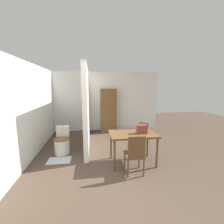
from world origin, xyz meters
The scene contains 11 objects.
ground_plane centered at (0.00, 0.00, 0.00)m, with size 16.00×16.00×0.00m, color #4C3D30.
wall_back centered at (0.00, 4.24, 1.25)m, with size 4.95×0.12×2.50m.
wall_left centered at (-2.04, 2.09, 1.25)m, with size 0.12×5.18×2.50m.
partition_wall centered at (-0.58, 2.75, 1.25)m, with size 0.12×2.86×2.50m.
dining_table centered at (0.56, 1.19, 0.68)m, with size 1.12×0.72×0.77m.
wooden_chair centered at (0.47, 0.70, 0.48)m, with size 0.41×0.41×0.90m.
toilet centered at (-1.28, 2.04, 0.30)m, with size 0.44×0.59×0.73m.
handbag centered at (0.76, 1.16, 0.88)m, with size 0.25×0.14×0.28m.
wooden_cabinet centered at (0.28, 3.96, 0.90)m, with size 0.64×0.44×1.80m.
bath_mat centered at (-1.28, 1.55, 0.01)m, with size 0.58×0.38×0.01m.
space_heater centered at (1.63, 3.41, 0.22)m, with size 0.32×0.21×0.43m.
Camera 1 is at (-0.43, -2.19, 1.88)m, focal length 24.00 mm.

